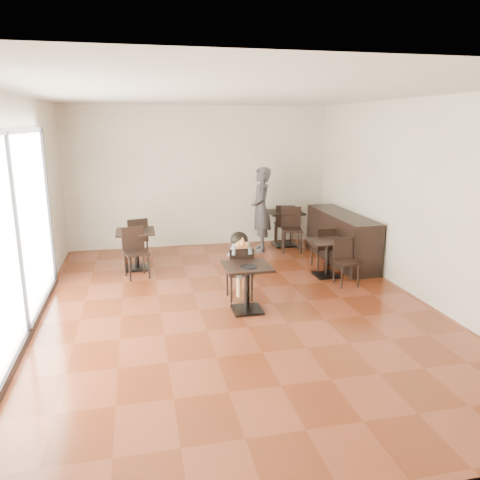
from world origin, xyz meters
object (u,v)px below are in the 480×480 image
object	(u,v)px
child_chair	(239,273)
chair_mid_a	(323,247)
child_table	(247,288)
cafe_table_back	(284,228)
cafe_table_left	(136,250)
adult_patron	(261,210)
chair_back_b	(292,230)
child	(239,266)
chair_mid_b	(347,263)
cafe_table_mid	(327,258)
chair_back_a	(284,225)
chair_left_b	(136,253)
chair_left_a	(136,239)

from	to	relation	value
child_chair	chair_mid_a	distance (m)	2.39
child_table	cafe_table_back	xyz separation A→B (m)	(1.77, 3.69, 0.04)
cafe_table_left	adult_patron	bearing A→B (deg)	16.66
chair_back_b	child	bearing A→B (deg)	-112.84
child	chair_mid_b	xyz separation A→B (m)	(1.99, 0.23, -0.14)
cafe_table_mid	cafe_table_left	bearing A→B (deg)	160.39
child_chair	child	size ratio (longest dim) A/B	0.79
child	chair_back_a	size ratio (longest dim) A/B	1.13
cafe_table_left	chair_left_b	distance (m)	0.56
adult_patron	child	bearing A→B (deg)	-9.99
cafe_table_left	chair_left_a	bearing A→B (deg)	90.00
cafe_table_mid	chair_back_a	size ratio (longest dim) A/B	0.70
cafe_table_left	chair_mid_a	size ratio (longest dim) A/B	0.93
child_table	chair_left_b	world-z (taller)	chair_left_b
child	chair_left_b	bearing A→B (deg)	138.01
child_table	chair_mid_a	xyz separation A→B (m)	(1.99, 1.88, 0.05)
chair_left_b	chair_mid_b	bearing A→B (deg)	-33.64
cafe_table_back	child_table	bearing A→B (deg)	-115.62
cafe_table_back	chair_mid_b	distance (m)	2.92
cafe_table_back	chair_back_a	xyz separation A→B (m)	(0.00, 0.02, 0.08)
chair_mid_b	chair_back_a	xyz separation A→B (m)	(-0.22, 2.93, 0.08)
chair_left_a	chair_back_a	size ratio (longest dim) A/B	0.95
adult_patron	chair_back_a	xyz separation A→B (m)	(0.65, 0.32, -0.44)
child_table	chair_mid_b	world-z (taller)	chair_mid_b
child_chair	adult_patron	xyz separation A→B (m)	(1.12, 2.84, 0.50)
child	cafe_table_back	size ratio (longest dim) A/B	1.36
cafe_table_left	chair_back_a	size ratio (longest dim) A/B	0.79
chair_mid_a	child_chair	bearing A→B (deg)	32.87
child_chair	chair_left_b	world-z (taller)	chair_left_b
adult_patron	chair_left_a	world-z (taller)	adult_patron
cafe_table_left	cafe_table_back	bearing A→B (deg)	18.28
child	chair_back_a	xyz separation A→B (m)	(1.77, 3.16, -0.06)
adult_patron	chair_mid_a	distance (m)	1.82
child	cafe_table_left	xyz separation A→B (m)	(-1.63, 2.01, -0.17)
chair_left_a	chair_back_b	size ratio (longest dim) A/B	0.95
child	chair_back_b	world-z (taller)	child
adult_patron	chair_mid_a	size ratio (longest dim) A/B	2.27
child_chair	chair_back_b	distance (m)	3.13
chair_back_a	chair_left_b	bearing A→B (deg)	38.00
chair_left_a	cafe_table_back	bearing A→B (deg)	174.82
child_table	adult_patron	bearing A→B (deg)	71.74
cafe_table_back	chair_mid_a	xyz separation A→B (m)	(0.22, -1.81, 0.00)
cafe_table_mid	chair_mid_a	bearing A→B (deg)	75.92
cafe_table_back	child	bearing A→B (deg)	-119.41
child_chair	chair_mid_a	size ratio (longest dim) A/B	1.07
child	chair_mid_a	distance (m)	2.39
child_table	cafe_table_mid	size ratio (longest dim) A/B	1.07
cafe_table_back	chair_back_a	world-z (taller)	chair_back_a
chair_back_b	chair_left_b	bearing A→B (deg)	-150.21
chair_back_a	child_chair	bearing A→B (deg)	72.26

